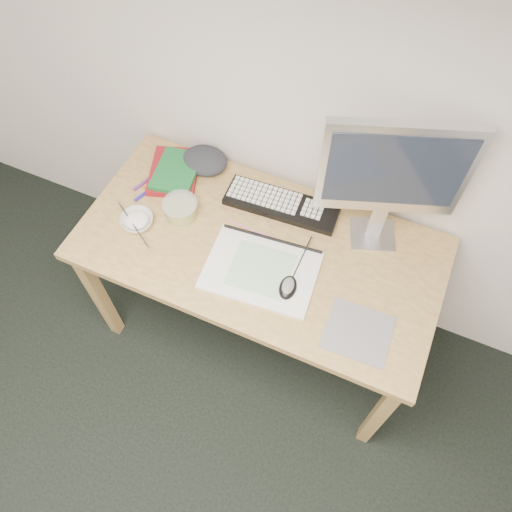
{
  "coord_description": "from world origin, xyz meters",
  "views": [
    {
      "loc": [
        0.69,
        0.47,
        2.35
      ],
      "look_at": [
        0.3,
        1.34,
        0.83
      ],
      "focal_mm": 35.0,
      "sensor_mm": 36.0,
      "label": 1
    }
  ],
  "objects_px": {
    "keyboard": "(282,205)",
    "monitor": "(393,173)",
    "desk": "(259,258)",
    "sketchpad": "(261,270)",
    "rice_bowl": "(137,221)"
  },
  "relations": [
    {
      "from": "desk",
      "to": "sketchpad",
      "type": "height_order",
      "value": "sketchpad"
    },
    {
      "from": "desk",
      "to": "keyboard",
      "type": "xyz_separation_m",
      "value": [
        0.01,
        0.21,
        0.1
      ]
    },
    {
      "from": "desk",
      "to": "sketchpad",
      "type": "relative_size",
      "value": 3.41
    },
    {
      "from": "rice_bowl",
      "to": "sketchpad",
      "type": "bearing_deg",
      "value": 0.05
    },
    {
      "from": "desk",
      "to": "sketchpad",
      "type": "xyz_separation_m",
      "value": [
        0.05,
        -0.1,
        0.09
      ]
    },
    {
      "from": "sketchpad",
      "to": "keyboard",
      "type": "distance_m",
      "value": 0.31
    },
    {
      "from": "monitor",
      "to": "sketchpad",
      "type": "bearing_deg",
      "value": -155.19
    },
    {
      "from": "sketchpad",
      "to": "rice_bowl",
      "type": "bearing_deg",
      "value": 174.75
    },
    {
      "from": "monitor",
      "to": "rice_bowl",
      "type": "distance_m",
      "value": 0.98
    },
    {
      "from": "desk",
      "to": "rice_bowl",
      "type": "height_order",
      "value": "rice_bowl"
    },
    {
      "from": "desk",
      "to": "rice_bowl",
      "type": "relative_size",
      "value": 10.87
    },
    {
      "from": "sketchpad",
      "to": "desk",
      "type": "bearing_deg",
      "value": 112.55
    },
    {
      "from": "keyboard",
      "to": "monitor",
      "type": "xyz_separation_m",
      "value": [
        0.37,
        0.01,
        0.34
      ]
    },
    {
      "from": "sketchpad",
      "to": "keyboard",
      "type": "height_order",
      "value": "keyboard"
    },
    {
      "from": "keyboard",
      "to": "desk",
      "type": "bearing_deg",
      "value": -95.26
    }
  ]
}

